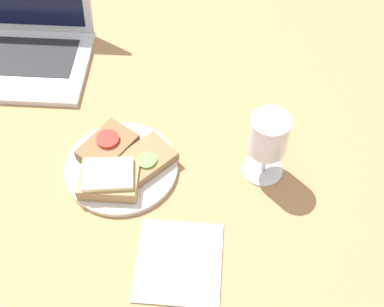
{
  "coord_description": "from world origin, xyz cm",
  "views": [
    {
      "loc": [
        10.38,
        -62.68,
        84.5
      ],
      "look_at": [
        6.72,
        -4.59,
        8.0
      ],
      "focal_mm": 50.0,
      "sensor_mm": 36.0,
      "label": 1
    }
  ],
  "objects_px": {
    "plate": "(121,167)",
    "napkin": "(179,262)",
    "sandwich_with_tomato": "(108,146)",
    "sandwich_with_cheese": "(109,179)",
    "sandwich_with_cucumber": "(145,160)",
    "wine_glass": "(268,138)",
    "laptop": "(12,35)"
  },
  "relations": [
    {
      "from": "sandwich_with_cheese",
      "to": "sandwich_with_tomato",
      "type": "distance_m",
      "value": 0.08
    },
    {
      "from": "sandwich_with_cucumber",
      "to": "laptop",
      "type": "distance_m",
      "value": 0.44
    },
    {
      "from": "napkin",
      "to": "wine_glass",
      "type": "bearing_deg",
      "value": 54.41
    },
    {
      "from": "sandwich_with_tomato",
      "to": "sandwich_with_cheese",
      "type": "bearing_deg",
      "value": -79.06
    },
    {
      "from": "sandwich_with_cucumber",
      "to": "napkin",
      "type": "bearing_deg",
      "value": -67.82
    },
    {
      "from": "sandwich_with_cucumber",
      "to": "wine_glass",
      "type": "height_order",
      "value": "wine_glass"
    },
    {
      "from": "sandwich_with_cheese",
      "to": "sandwich_with_cucumber",
      "type": "relative_size",
      "value": 0.82
    },
    {
      "from": "plate",
      "to": "sandwich_with_tomato",
      "type": "relative_size",
      "value": 1.67
    },
    {
      "from": "wine_glass",
      "to": "napkin",
      "type": "distance_m",
      "value": 0.26
    },
    {
      "from": "sandwich_with_cucumber",
      "to": "wine_glass",
      "type": "distance_m",
      "value": 0.23
    },
    {
      "from": "sandwich_with_tomato",
      "to": "wine_glass",
      "type": "xyz_separation_m",
      "value": [
        0.29,
        -0.02,
        0.07
      ]
    },
    {
      "from": "sandwich_with_tomato",
      "to": "napkin",
      "type": "xyz_separation_m",
      "value": [
        0.15,
        -0.22,
        -0.02
      ]
    },
    {
      "from": "plate",
      "to": "wine_glass",
      "type": "xyz_separation_m",
      "value": [
        0.26,
        0.01,
        0.09
      ]
    },
    {
      "from": "sandwich_with_cucumber",
      "to": "sandwich_with_tomato",
      "type": "distance_m",
      "value": 0.08
    },
    {
      "from": "sandwich_with_cheese",
      "to": "napkin",
      "type": "height_order",
      "value": "sandwich_with_cheese"
    },
    {
      "from": "sandwich_with_cucumber",
      "to": "wine_glass",
      "type": "xyz_separation_m",
      "value": [
        0.22,
        0.01,
        0.08
      ]
    },
    {
      "from": "sandwich_with_cucumber",
      "to": "napkin",
      "type": "xyz_separation_m",
      "value": [
        0.08,
        -0.19,
        -0.02
      ]
    },
    {
      "from": "plate",
      "to": "napkin",
      "type": "bearing_deg",
      "value": -56.42
    },
    {
      "from": "sandwich_with_cheese",
      "to": "laptop",
      "type": "distance_m",
      "value": 0.44
    },
    {
      "from": "plate",
      "to": "wine_glass",
      "type": "relative_size",
      "value": 1.47
    },
    {
      "from": "sandwich_with_cheese",
      "to": "napkin",
      "type": "bearing_deg",
      "value": -46.14
    },
    {
      "from": "sandwich_with_cheese",
      "to": "wine_glass",
      "type": "distance_m",
      "value": 0.29
    },
    {
      "from": "sandwich_with_cheese",
      "to": "laptop",
      "type": "height_order",
      "value": "laptop"
    },
    {
      "from": "wine_glass",
      "to": "laptop",
      "type": "distance_m",
      "value": 0.62
    },
    {
      "from": "plate",
      "to": "sandwich_with_cucumber",
      "type": "xyz_separation_m",
      "value": [
        0.04,
        0.01,
        0.02
      ]
    },
    {
      "from": "sandwich_with_tomato",
      "to": "laptop",
      "type": "relative_size",
      "value": 0.38
    },
    {
      "from": "plate",
      "to": "laptop",
      "type": "distance_m",
      "value": 0.42
    },
    {
      "from": "sandwich_with_cucumber",
      "to": "laptop",
      "type": "height_order",
      "value": "laptop"
    },
    {
      "from": "sandwich_with_cheese",
      "to": "sandwich_with_cucumber",
      "type": "bearing_deg",
      "value": 40.54
    },
    {
      "from": "wine_glass",
      "to": "napkin",
      "type": "bearing_deg",
      "value": -125.59
    },
    {
      "from": "sandwich_with_tomato",
      "to": "napkin",
      "type": "bearing_deg",
      "value": -55.24
    },
    {
      "from": "sandwich_with_cucumber",
      "to": "plate",
      "type": "bearing_deg",
      "value": -169.71
    }
  ]
}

